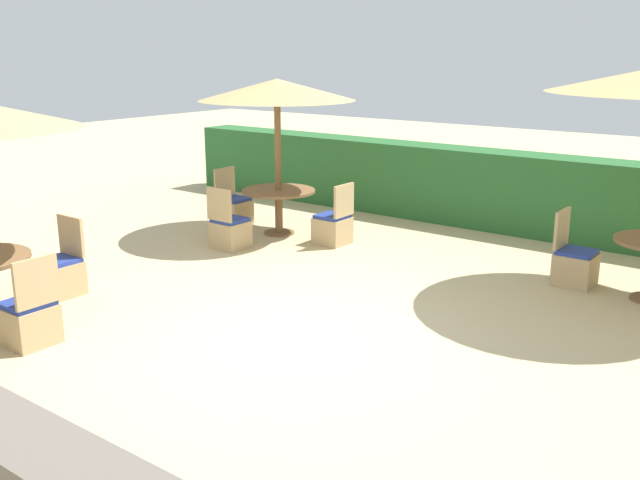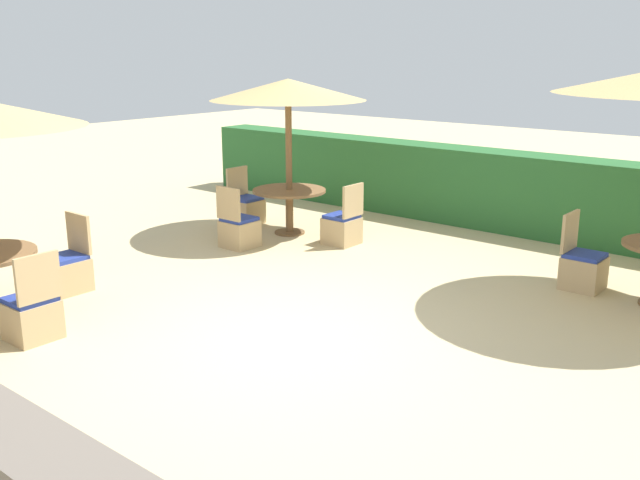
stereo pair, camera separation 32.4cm
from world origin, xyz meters
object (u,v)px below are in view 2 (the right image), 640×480
patio_chair_back_left_west (246,208)px  patio_chair_back_left_south (239,230)px  patio_chair_front_left_east (32,315)px  patio_chair_back_left_east (342,227)px  patio_chair_back_right_west (582,268)px  parasol_back_left (288,90)px  round_table_back_left (289,198)px  patio_chair_front_left_north (67,270)px

patio_chair_back_left_west → patio_chair_back_left_south: bearing=41.3°
patio_chair_front_left_east → patio_chair_back_left_east: same height
patio_chair_back_left_east → patio_chair_back_right_west: size_ratio=1.00×
patio_chair_back_left_east → patio_chair_back_left_south: bearing=135.9°
patio_chair_front_left_east → parasol_back_left: (-0.85, 4.82, 1.97)m
patio_chair_front_left_east → patio_chair_back_left_west: same height
patio_chair_front_left_east → patio_chair_back_left_east: bearing=-2.3°
parasol_back_left → patio_chair_back_right_west: (4.55, 0.28, -1.97)m
patio_chair_back_left_west → patio_chair_back_left_east: size_ratio=1.00×
patio_chair_back_left_west → round_table_back_left: bearing=87.9°
parasol_back_left → patio_chair_back_left_south: (-0.03, -1.08, -1.97)m
patio_chair_front_left_east → patio_chair_back_right_west: size_ratio=1.00×
patio_chair_back_right_west → patio_chair_back_left_south: bearing=-73.4°
patio_chair_front_left_east → patio_chair_back_left_west: size_ratio=1.00×
patio_chair_back_right_west → parasol_back_left: bearing=-86.5°
patio_chair_back_left_west → patio_chair_back_left_east: same height
parasol_back_left → patio_chair_back_right_west: parasol_back_left is taller
patio_chair_back_left_west → patio_chair_back_left_south: size_ratio=1.00×
patio_chair_front_left_north → patio_chair_back_left_east: same height
patio_chair_front_left_east → round_table_back_left: size_ratio=0.81×
patio_chair_front_left_north → patio_chair_back_left_west: same height
patio_chair_front_left_north → patio_chair_back_left_east: (1.26, 3.80, 0.00)m
patio_chair_front_left_east → patio_chair_back_left_east: (0.19, 4.85, 0.00)m
parasol_back_left → patio_chair_back_left_south: bearing=-91.8°
patio_chair_back_left_south → patio_chair_back_right_west: (4.58, 1.37, 0.00)m
round_table_back_left → patio_chair_front_left_north: bearing=-93.3°
patio_chair_back_left_south → patio_chair_back_right_west: size_ratio=1.00×
patio_chair_front_left_north → parasol_back_left: size_ratio=0.39×
parasol_back_left → patio_chair_back_left_east: size_ratio=2.59×
round_table_back_left → patio_chair_back_left_south: 1.13m
patio_chair_front_left_north → round_table_back_left: size_ratio=0.81×
parasol_back_left → patio_chair_back_left_east: 2.23m
patio_chair_front_left_east → patio_chair_back_right_west: (3.70, 5.10, 0.00)m
patio_chair_front_left_east → round_table_back_left: (-0.85, 4.82, 0.31)m
patio_chair_front_left_north → parasol_back_left: 4.26m
round_table_back_left → patio_chair_back_right_west: bearing=3.5°
patio_chair_front_left_north → round_table_back_left: bearing=-93.3°
parasol_back_left → round_table_back_left: parasol_back_left is taller
parasol_back_left → patio_chair_back_left_west: size_ratio=2.59×
round_table_back_left → patio_chair_back_left_west: patio_chair_back_left_west is taller
round_table_back_left → patio_chair_back_left_west: (-1.02, 0.04, -0.31)m
parasol_back_left → patio_chair_front_left_north: bearing=-93.3°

